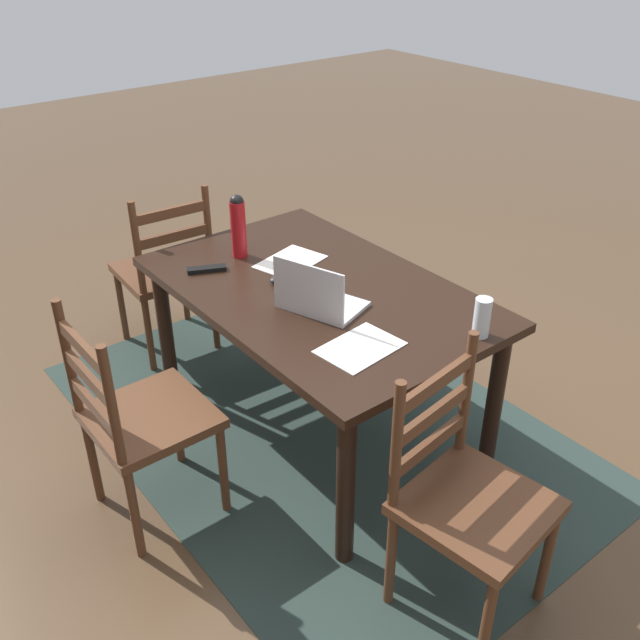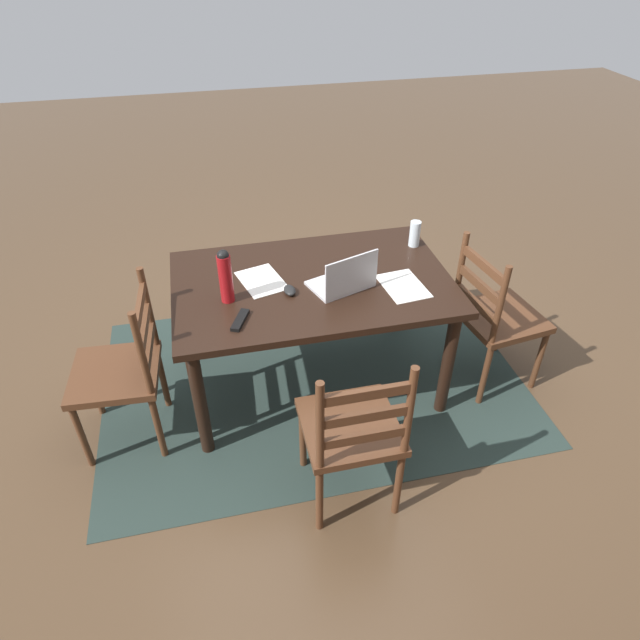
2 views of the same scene
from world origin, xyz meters
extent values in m
plane|color=brown|center=(0.00, 0.00, 0.00)|extent=(14.00, 14.00, 0.00)
cube|color=#283833|center=(0.00, 0.00, 0.00)|extent=(2.54, 1.72, 0.01)
cube|color=black|center=(0.00, 0.00, 0.72)|extent=(1.52, 0.97, 0.04)
cylinder|color=black|center=(-0.68, -0.41, 0.35)|extent=(0.07, 0.07, 0.70)
cylinder|color=black|center=(0.68, -0.41, 0.35)|extent=(0.07, 0.07, 0.70)
cylinder|color=black|center=(-0.68, 0.41, 0.35)|extent=(0.07, 0.07, 0.70)
cylinder|color=black|center=(0.68, 0.41, 0.35)|extent=(0.07, 0.07, 0.70)
cube|color=#56331E|center=(0.00, 0.82, 0.45)|extent=(0.44, 0.44, 0.04)
cylinder|color=#56331E|center=(0.19, 0.63, 0.21)|extent=(0.04, 0.04, 0.43)
cylinder|color=#56331E|center=(-0.19, 0.62, 0.21)|extent=(0.04, 0.04, 0.43)
cylinder|color=#56331E|center=(0.19, 1.01, 0.21)|extent=(0.04, 0.04, 0.43)
cylinder|color=#56331E|center=(-0.19, 1.00, 0.21)|extent=(0.04, 0.04, 0.43)
cylinder|color=#56331E|center=(0.19, 1.02, 0.70)|extent=(0.04, 0.04, 0.50)
cylinder|color=#56331E|center=(-0.19, 1.01, 0.70)|extent=(0.04, 0.04, 0.50)
cube|color=#56331E|center=(0.00, 1.02, 0.60)|extent=(0.36, 0.03, 0.05)
cube|color=#56331E|center=(0.00, 1.02, 0.72)|extent=(0.36, 0.03, 0.05)
cube|color=#56331E|center=(0.00, 1.02, 0.85)|extent=(0.36, 0.03, 0.05)
cube|color=#56331E|center=(1.09, 0.19, 0.45)|extent=(0.47, 0.47, 0.04)
cylinder|color=#56331E|center=(1.29, 0.37, 0.21)|extent=(0.04, 0.04, 0.43)
cylinder|color=#56331E|center=(1.27, -0.01, 0.21)|extent=(0.04, 0.04, 0.43)
cylinder|color=#56331E|center=(0.91, 0.40, 0.21)|extent=(0.04, 0.04, 0.43)
cylinder|color=#56331E|center=(0.89, 0.02, 0.21)|extent=(0.04, 0.04, 0.43)
cylinder|color=#56331E|center=(0.90, 0.40, 0.70)|extent=(0.04, 0.04, 0.50)
cylinder|color=#56331E|center=(0.88, 0.02, 0.70)|extent=(0.04, 0.04, 0.50)
cube|color=#56331E|center=(0.89, 0.21, 0.60)|extent=(0.05, 0.36, 0.05)
cube|color=#56331E|center=(0.89, 0.21, 0.72)|extent=(0.05, 0.36, 0.05)
cube|color=#56331E|center=(0.89, 0.21, 0.85)|extent=(0.05, 0.36, 0.05)
cube|color=#56331E|center=(-1.09, 0.19, 0.45)|extent=(0.50, 0.50, 0.04)
cylinder|color=#56331E|center=(-1.25, -0.02, 0.21)|extent=(0.04, 0.04, 0.43)
cylinder|color=#56331E|center=(-1.30, 0.36, 0.21)|extent=(0.04, 0.04, 0.43)
cylinder|color=#56331E|center=(-0.87, 0.03, 0.21)|extent=(0.04, 0.04, 0.43)
cylinder|color=#56331E|center=(-0.93, 0.41, 0.21)|extent=(0.04, 0.04, 0.43)
cylinder|color=#56331E|center=(-0.86, 0.03, 0.70)|extent=(0.04, 0.04, 0.50)
cylinder|color=#56331E|center=(-0.92, 0.41, 0.70)|extent=(0.04, 0.04, 0.50)
cube|color=#56331E|center=(-0.89, 0.22, 0.60)|extent=(0.07, 0.36, 0.05)
cube|color=#56331E|center=(-0.89, 0.22, 0.72)|extent=(0.07, 0.36, 0.05)
cube|color=#56331E|center=(-0.89, 0.22, 0.85)|extent=(0.07, 0.36, 0.05)
cube|color=silver|center=(-0.14, 0.08, 0.75)|extent=(0.37, 0.31, 0.02)
cube|color=silver|center=(-0.17, 0.18, 0.86)|extent=(0.31, 0.11, 0.21)
cube|color=#A5CCEA|center=(-0.17, 0.17, 0.86)|extent=(0.28, 0.10, 0.19)
cylinder|color=#A81419|center=(0.47, 0.09, 0.87)|extent=(0.07, 0.07, 0.26)
sphere|color=black|center=(0.47, 0.09, 1.01)|extent=(0.06, 0.06, 0.06)
cylinder|color=silver|center=(-0.68, -0.24, 0.82)|extent=(0.06, 0.06, 0.16)
ellipsoid|color=black|center=(0.14, 0.09, 0.76)|extent=(0.07, 0.10, 0.03)
cube|color=black|center=(0.43, 0.29, 0.75)|extent=(0.11, 0.17, 0.02)
cube|color=white|center=(0.27, -0.06, 0.74)|extent=(0.28, 0.34, 0.00)
cube|color=white|center=(-0.47, 0.17, 0.74)|extent=(0.24, 0.32, 0.00)
camera|label=1|loc=(-2.09, 1.64, 2.16)|focal=40.03mm
camera|label=2|loc=(0.53, 2.49, 2.38)|focal=31.01mm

